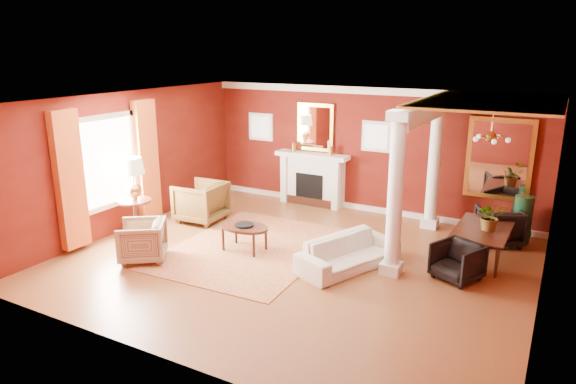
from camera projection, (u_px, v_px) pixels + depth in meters
The scene contains 27 objects.
ground at pixel (296, 261), 9.38m from camera, with size 8.00×8.00×0.00m, color brown.
room_shell at pixel (296, 152), 8.84m from camera, with size 8.04×7.04×2.92m.
fireplace at pixel (312, 179), 12.61m from camera, with size 1.85×0.42×1.29m.
overmantel_mirror at pixel (315, 127), 12.38m from camera, with size 0.95×0.07×1.15m.
flank_window_left at pixel (261, 127), 13.14m from camera, with size 0.70×0.07×0.70m.
flank_window_right at pixel (377, 137), 11.70m from camera, with size 0.70×0.07×0.70m.
left_window at pixel (111, 168), 10.29m from camera, with size 0.21×2.55×2.60m.
column_front at pixel (395, 194), 8.46m from camera, with size 0.36×0.36×2.80m.
column_back at pixel (434, 163), 10.74m from camera, with size 0.36×0.36×2.80m.
header_beam at pixel (425, 111), 9.49m from camera, with size 0.30×3.20×0.32m, color white.
amber_ceiling at pixel (491, 101), 8.76m from camera, with size 2.30×3.40×0.04m, color gold.
dining_mirror at pixel (499, 159), 10.54m from camera, with size 1.30×0.07×1.70m.
chandelier at pixel (491, 137), 8.95m from camera, with size 0.60×0.62×0.75m.
crown_trim at pixel (368, 91), 11.54m from camera, with size 8.00×0.08×0.16m, color white.
base_trim at pixel (363, 208), 12.29m from camera, with size 8.00×0.08×0.12m, color white.
rug at pixel (251, 248), 9.96m from camera, with size 2.77×3.70×0.01m, color maroon.
sofa at pixel (349, 248), 8.98m from camera, with size 1.93×0.56×0.76m, color beige.
armchair_leopard at pixel (201, 200), 11.40m from camera, with size 0.96×0.90×0.99m, color black.
armchair_stripe at pixel (142, 239), 9.31m from camera, with size 0.79×0.74×0.82m, color tan.
coffee_table at pixel (244, 228), 9.74m from camera, with size 0.99×0.99×0.50m.
coffee_book at pixel (244, 219), 9.78m from camera, with size 0.15×0.02×0.21m, color black.
side_table at pixel (133, 183), 10.35m from camera, with size 0.66×0.66×1.64m.
dining_table at pixel (484, 235), 9.35m from camera, with size 1.67×0.59×0.93m, color black.
dining_chair_near at pixel (457, 260), 8.54m from camera, with size 0.68×0.64×0.70m, color black.
dining_chair_far at pixel (499, 224), 10.11m from camera, with size 0.79×0.74×0.81m, color black.
green_urn at pixel (522, 224), 10.20m from camera, with size 0.40×0.40×0.96m.
potted_plant at pixel (492, 201), 9.09m from camera, with size 0.48×0.53×0.42m, color #26591E.
Camera 1 is at (4.05, -7.69, 3.76)m, focal length 32.00 mm.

